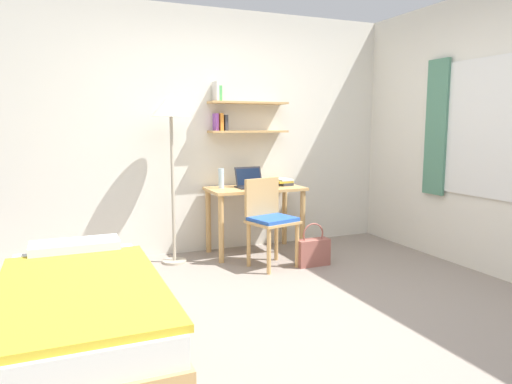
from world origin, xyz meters
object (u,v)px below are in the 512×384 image
at_px(desk_chair, 269,217).
at_px(standing_lamp, 171,115).
at_px(desk, 255,200).
at_px(handbag, 313,251).
at_px(book_stack, 283,182).
at_px(laptop, 250,182).
at_px(water_bottle, 221,178).
at_px(bed, 82,317).

relative_size(desk_chair, standing_lamp, 0.51).
bearing_deg(desk, handbag, -62.80).
distance_m(standing_lamp, book_stack, 1.45).
height_order(book_stack, handbag, book_stack).
bearing_deg(desk, laptop, 146.63).
relative_size(desk, book_stack, 4.56).
bearing_deg(desk_chair, standing_lamp, 151.07).
distance_m(desk, desk_chair, 0.51).
height_order(standing_lamp, water_bottle, standing_lamp).
relative_size(standing_lamp, book_stack, 7.52).
xyz_separation_m(bed, handbag, (2.19, 1.07, -0.10)).
bearing_deg(standing_lamp, desk_chair, -28.93).
bearing_deg(handbag, laptop, 119.22).
distance_m(bed, laptop, 2.58).
relative_size(bed, water_bottle, 8.92).
distance_m(bed, desk_chair, 2.19).
bearing_deg(desk_chair, water_bottle, 117.45).
height_order(laptop, book_stack, laptop).
bearing_deg(standing_lamp, laptop, 4.11).
xyz_separation_m(standing_lamp, handbag, (1.24, -0.63, -1.33)).
distance_m(standing_lamp, water_bottle, 0.85).
height_order(bed, desk_chair, desk_chair).
bearing_deg(water_bottle, desk, -12.63).
relative_size(bed, laptop, 6.15).
distance_m(water_bottle, book_stack, 0.72).
bearing_deg(bed, laptop, 44.39).
height_order(standing_lamp, handbag, standing_lamp).
bearing_deg(desk_chair, laptop, 88.97).
relative_size(desk, laptop, 3.35).
distance_m(standing_lamp, handbag, 1.92).
xyz_separation_m(desk, desk_chair, (-0.06, -0.49, -0.09)).
relative_size(desk, standing_lamp, 0.61).
bearing_deg(water_bottle, laptop, -8.92).
distance_m(laptop, water_bottle, 0.32).
relative_size(desk_chair, water_bottle, 4.10).
xyz_separation_m(water_bottle, handbag, (0.69, -0.74, -0.68)).
distance_m(desk, standing_lamp, 1.27).
height_order(water_bottle, book_stack, water_bottle).
distance_m(laptop, handbag, 1.01).
height_order(bed, desk, desk).
distance_m(desk_chair, water_bottle, 0.73).
xyz_separation_m(desk_chair, standing_lamp, (-0.84, 0.46, 0.98)).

